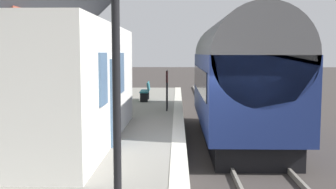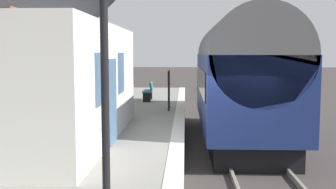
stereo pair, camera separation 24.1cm
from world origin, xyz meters
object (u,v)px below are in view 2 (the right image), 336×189
(station_building, at_px, (42,77))
(station_sign_board, at_px, (169,80))
(planter_under_sign, at_px, (106,89))
(planter_bench_left, at_px, (130,88))
(train, at_px, (240,78))
(tree_behind_building, at_px, (54,12))
(bench_by_lamp, at_px, (149,91))
(lamp_post_platform, at_px, (104,35))

(station_building, relative_size, station_sign_board, 5.13)
(planter_under_sign, height_order, planter_bench_left, planter_under_sign)
(planter_bench_left, bearing_deg, train, -147.14)
(train, xyz_separation_m, tree_behind_building, (9.70, 9.54, 3.23))
(train, bearing_deg, planter_under_sign, 42.52)
(train, relative_size, planter_under_sign, 10.89)
(bench_by_lamp, bearing_deg, lamp_post_platform, -177.03)
(train, xyz_separation_m, station_sign_board, (1.96, 2.53, -0.22))
(station_building, xyz_separation_m, lamp_post_platform, (-5.41, -2.71, 0.82))
(planter_under_sign, distance_m, lamp_post_platform, 15.97)
(planter_bench_left, relative_size, tree_behind_building, 0.10)
(planter_under_sign, height_order, lamp_post_platform, lamp_post_platform)
(bench_by_lamp, height_order, planter_bench_left, bench_by_lamp)
(planter_under_sign, distance_m, tree_behind_building, 6.45)
(lamp_post_platform, bearing_deg, station_sign_board, -1.73)
(lamp_post_platform, relative_size, tree_behind_building, 0.47)
(train, height_order, tree_behind_building, tree_behind_building)
(train, xyz_separation_m, planter_bench_left, (7.51, 4.85, -1.03))
(lamp_post_platform, bearing_deg, station_building, 26.62)
(planter_under_sign, height_order, tree_behind_building, tree_behind_building)
(planter_under_sign, bearing_deg, lamp_post_platform, -168.89)
(station_building, distance_m, planter_under_sign, 10.21)
(planter_bench_left, xyz_separation_m, tree_behind_building, (2.19, 4.69, 4.25))
(bench_by_lamp, bearing_deg, station_building, 167.36)
(lamp_post_platform, bearing_deg, train, -17.46)
(planter_under_sign, xyz_separation_m, station_sign_board, (-4.49, -3.39, 0.78))
(planter_bench_left, distance_m, lamp_post_platform, 16.84)
(station_sign_board, xyz_separation_m, tree_behind_building, (7.73, 7.02, 3.45))
(lamp_post_platform, distance_m, tree_behind_building, 20.06)
(station_building, xyz_separation_m, planter_bench_left, (11.18, -0.73, -1.25))
(station_building, xyz_separation_m, tree_behind_building, (13.37, 3.97, 3.01))
(planter_under_sign, bearing_deg, tree_behind_building, 48.17)
(bench_by_lamp, bearing_deg, station_sign_board, -161.30)
(station_sign_board, bearing_deg, lamp_post_platform, 178.27)
(lamp_post_platform, bearing_deg, tree_behind_building, 19.58)
(lamp_post_platform, relative_size, station_sign_board, 2.22)
(planter_bench_left, distance_m, station_sign_board, 6.06)
(station_sign_board, bearing_deg, bench_by_lamp, 18.70)
(planter_under_sign, xyz_separation_m, lamp_post_platform, (-15.54, -3.05, 2.04))
(station_building, height_order, lamp_post_platform, station_building)
(lamp_post_platform, height_order, station_sign_board, lamp_post_platform)
(lamp_post_platform, bearing_deg, planter_bench_left, 6.83)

